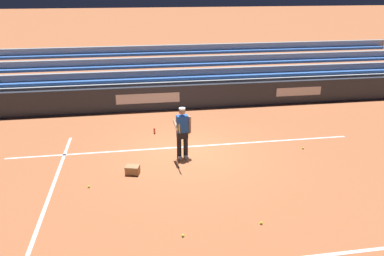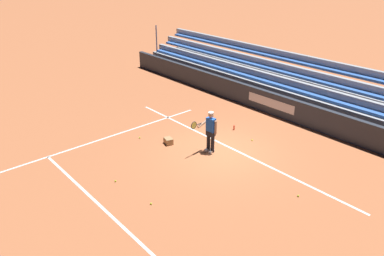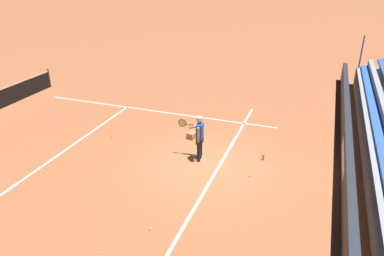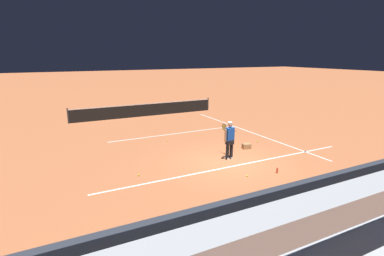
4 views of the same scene
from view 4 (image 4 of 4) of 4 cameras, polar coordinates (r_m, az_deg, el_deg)
ground_plane at (r=13.28m, az=7.02°, el=-6.47°), size 160.00×160.00×0.00m
court_baseline_white at (r=12.90m, az=8.27°, el=-7.12°), size 12.00×0.10×0.01m
court_sideline_white at (r=18.70m, az=10.62°, el=-0.60°), size 0.10×12.00×0.01m
court_service_line_white at (r=17.88m, az=-2.88°, el=-1.04°), size 8.22×0.10×0.01m
back_wall_sponsor_board at (r=9.84m, az=23.01°, el=-11.55°), size 25.32×0.25×1.10m
bleacher_stand at (r=8.86m, az=32.44°, el=-14.27°), size 24.05×2.40×2.95m
tennis_player at (r=13.40m, az=7.14°, el=-2.26°), size 0.59×1.02×1.71m
ball_box_cardboard at (r=15.21m, az=10.33°, el=-3.43°), size 0.47×0.40×0.26m
tennis_ball_toward_net at (r=16.32m, az=-4.65°, el=-2.41°), size 0.07×0.07×0.07m
tennis_ball_stray_back at (r=11.86m, az=10.46°, el=-8.97°), size 0.07×0.07×0.07m
tennis_ball_by_box at (r=11.93m, az=-10.12°, el=-8.81°), size 0.07×0.07×0.07m
tennis_ball_midcourt at (r=16.45m, az=12.41°, el=-2.57°), size 0.07×0.07×0.07m
tennis_ball_near_player at (r=17.26m, az=0.99°, el=-1.46°), size 0.07×0.07×0.07m
water_bottle at (r=12.45m, az=15.91°, el=-7.78°), size 0.07×0.07×0.22m
tennis_net at (r=23.07m, az=-8.86°, el=3.45°), size 11.09×0.09×1.07m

